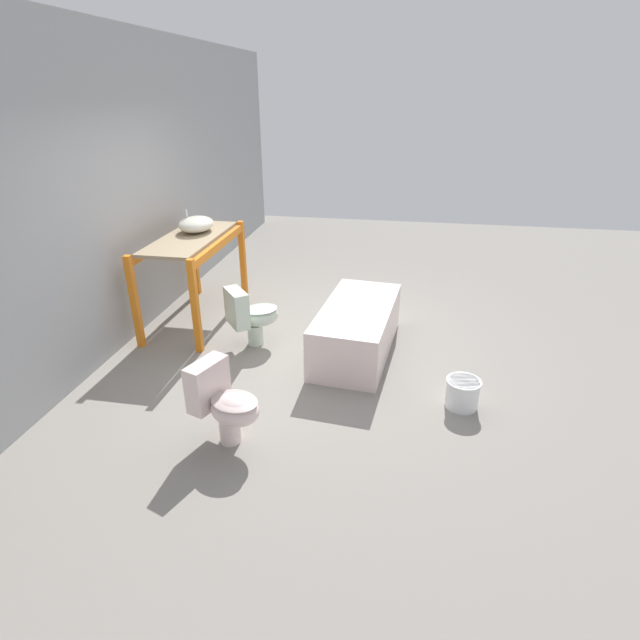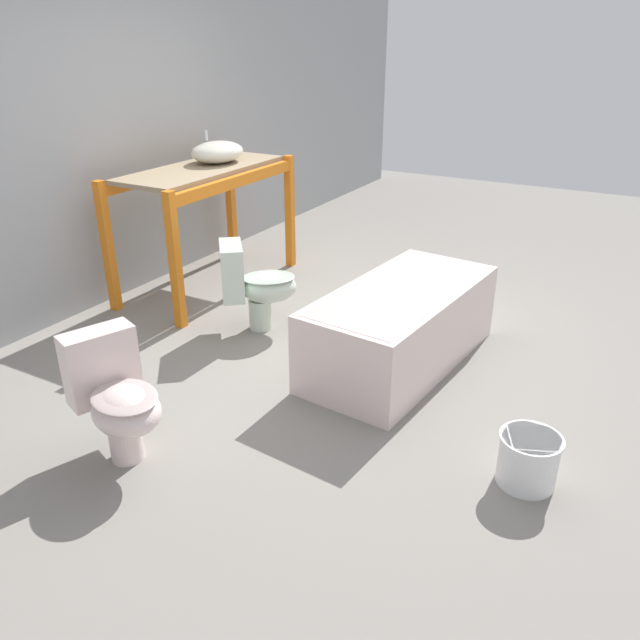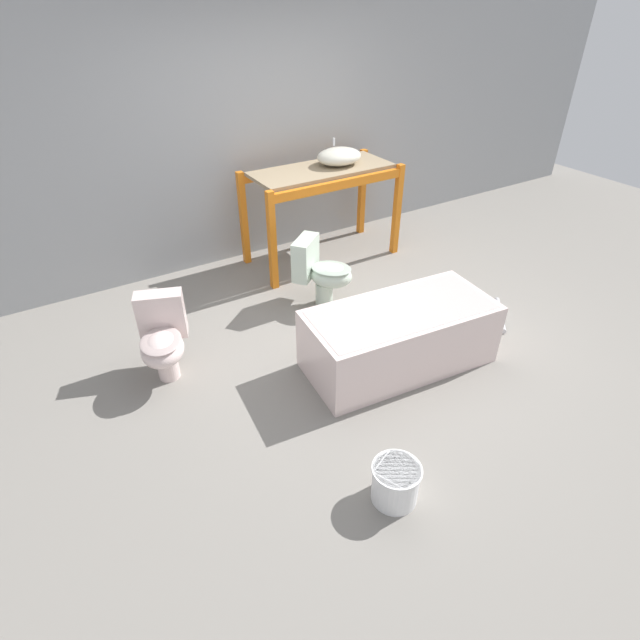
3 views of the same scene
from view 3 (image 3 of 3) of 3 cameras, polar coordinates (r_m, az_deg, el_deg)
name	(u,v)px [view 3 (image 3 of 3)]	position (r m, az deg, el deg)	size (l,w,h in m)	color
ground_plane	(360,332)	(4.59, 4.59, -1.42)	(12.00, 12.00, 0.00)	gray
warehouse_wall_rear	(250,107)	(5.64, -7.99, 22.92)	(10.80, 0.08, 3.20)	#9EA0A3
shelving_rack	(322,185)	(5.57, 0.21, 15.21)	(1.66, 0.75, 1.04)	orange
sink_basin	(339,156)	(5.61, 2.20, 18.18)	(0.50, 0.39, 0.26)	silver
bathtub_main	(400,333)	(4.10, 9.10, -1.46)	(1.60, 0.86, 0.53)	silver
toilet_near	(321,271)	(4.83, 0.15, 5.66)	(0.61, 0.64, 0.67)	silver
toilet_far	(163,338)	(4.08, -17.55, -1.98)	(0.51, 0.63, 0.67)	silver
bucket_white	(395,482)	(3.22, 8.62, -17.86)	(0.31, 0.31, 0.27)	white
loose_pipe	(500,315)	(5.08, 19.89, 0.58)	(0.42, 0.45, 0.05)	#B7B7BC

